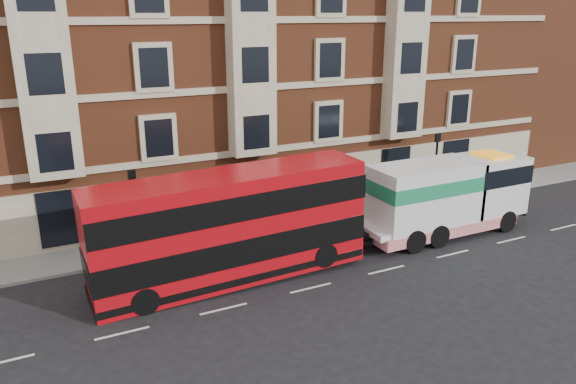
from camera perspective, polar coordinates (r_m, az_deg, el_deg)
name	(u,v)px	position (r m, az deg, el deg)	size (l,w,h in m)	color
ground	(311,288)	(24.62, 2.33, -9.73)	(120.00, 120.00, 0.00)	black
sidewalk	(244,229)	(30.77, -4.45, -3.81)	(90.00, 3.00, 0.15)	slate
victorian_terrace	(201,35)	(35.87, -8.82, 15.50)	(45.00, 12.00, 20.40)	brown
filler_east	(566,37)	(54.02, 26.38, 13.95)	(18.00, 10.00, 19.00)	brown
lamp_post_west	(135,208)	(27.12, -15.31, -1.57)	(0.35, 0.15, 4.35)	black
lamp_post_east	(436,163)	(35.04, 14.78, 2.82)	(0.35, 0.15, 4.35)	black
double_decker_bus	(230,226)	(24.38, -5.95, -3.41)	(12.10, 2.78, 4.90)	#B70A12
tow_truck	(445,196)	(30.64, 15.64, -0.43)	(9.69, 2.86, 4.04)	white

